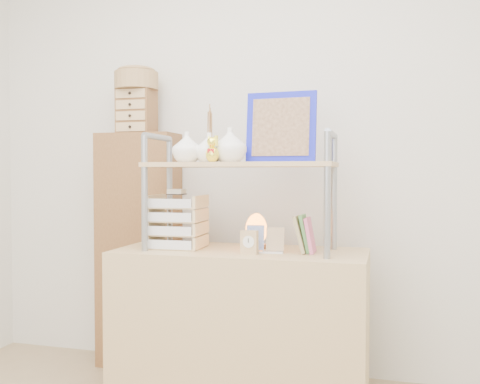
{
  "coord_description": "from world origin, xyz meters",
  "views": [
    {
      "loc": [
        0.68,
        -1.26,
        1.12
      ],
      "look_at": [
        -0.0,
        1.2,
        1.03
      ],
      "focal_mm": 40.0,
      "sensor_mm": 36.0,
      "label": 1
    }
  ],
  "objects_px": {
    "desk": "(240,327)",
    "letter_tray": "(177,224)",
    "salt_lamp": "(256,230)",
    "cabinet": "(139,249)"
  },
  "relations": [
    {
      "from": "desk",
      "to": "letter_tray",
      "type": "bearing_deg",
      "value": -178.18
    },
    {
      "from": "salt_lamp",
      "to": "letter_tray",
      "type": "bearing_deg",
      "value": -166.95
    },
    {
      "from": "desk",
      "to": "salt_lamp",
      "type": "bearing_deg",
      "value": 52.76
    },
    {
      "from": "cabinet",
      "to": "salt_lamp",
      "type": "distance_m",
      "value": 0.85
    },
    {
      "from": "desk",
      "to": "cabinet",
      "type": "bearing_deg",
      "value": 152.71
    },
    {
      "from": "desk",
      "to": "salt_lamp",
      "type": "height_order",
      "value": "salt_lamp"
    },
    {
      "from": "letter_tray",
      "to": "salt_lamp",
      "type": "distance_m",
      "value": 0.39
    },
    {
      "from": "desk",
      "to": "cabinet",
      "type": "relative_size",
      "value": 0.89
    },
    {
      "from": "letter_tray",
      "to": "desk",
      "type": "bearing_deg",
      "value": 1.82
    },
    {
      "from": "letter_tray",
      "to": "salt_lamp",
      "type": "bearing_deg",
      "value": 13.05
    }
  ]
}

